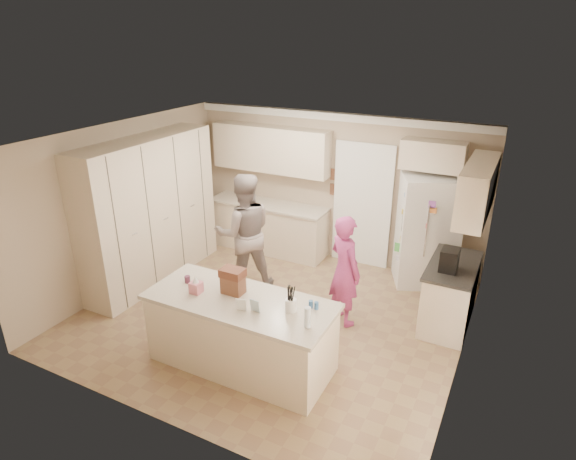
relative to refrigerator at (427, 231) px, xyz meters
The scene contains 41 objects.
floor 2.83m from the refrigerator, 129.78° to the right, with size 5.20×4.60×0.02m, color #8D734F.
ceiling 3.18m from the refrigerator, 129.78° to the right, with size 5.20×4.60×0.02m, color white.
wall_back 1.78m from the refrigerator, behind, with size 5.20×0.02×2.60m, color tan.
wall_front 4.71m from the refrigerator, 111.42° to the right, with size 5.20×0.02×2.60m, color tan.
wall_left 4.81m from the refrigerator, 154.54° to the right, with size 0.02×4.60×2.60m, color tan.
wall_right 2.28m from the refrigerator, 66.48° to the right, with size 0.02×4.60×2.60m, color tan.
crown_back 2.37m from the refrigerator, behind, with size 5.20×0.08×0.12m, color white.
pantry_bank 4.43m from the refrigerator, 155.15° to the right, with size 0.60×2.60×2.35m, color beige.
back_base_cab 2.90m from the refrigerator, behind, with size 2.20×0.60×0.88m, color beige.
back_countertop 2.86m from the refrigerator, behind, with size 2.24×0.63×0.04m, color beige.
back_upper_cab 3.03m from the refrigerator, behind, with size 2.20×0.35×0.80m, color beige.
doorway_opening 1.19m from the refrigerator, 169.25° to the left, with size 0.90×0.06×2.10m, color black.
doorway_casing 1.19m from the refrigerator, behind, with size 1.02×0.03×2.22m, color white.
wall_frame_upper 1.83m from the refrigerator, behind, with size 0.15×0.02×0.20m, color brown.
wall_frame_lower 1.75m from the refrigerator, behind, with size 0.15×0.02×0.20m, color brown.
refrigerator is the anchor object (origin of this frame).
fridge_seam 0.35m from the refrigerator, 90.00° to the right, with size 0.01×0.02×1.78m, color gray.
fridge_dispenser 0.49m from the refrigerator, 121.08° to the right, with size 0.22×0.03×0.35m, color black.
fridge_handle_l 0.40m from the refrigerator, 97.70° to the right, with size 0.02×0.02×0.85m, color silver.
fridge_handle_r 0.40m from the refrigerator, 82.30° to the right, with size 0.02×0.02×0.85m, color silver.
over_fridge_cab 1.20m from the refrigerator, 134.09° to the left, with size 0.95×0.35×0.45m, color beige.
right_base_cab 1.29m from the refrigerator, 61.04° to the right, with size 0.60×1.20×0.88m, color beige.
right_countertop 1.21m from the refrigerator, 61.46° to the right, with size 0.63×1.24×0.04m, color #2D2B28.
right_upper_cab 1.53m from the refrigerator, 50.38° to the right, with size 0.35×1.50×0.70m, color beige.
coffee_maker 1.38m from the refrigerator, 66.94° to the right, with size 0.22×0.28×0.30m, color black.
island_base 3.53m from the refrigerator, 115.61° to the right, with size 2.20×0.90×0.88m, color beige.
island_top 3.50m from the refrigerator, 115.61° to the right, with size 2.28×0.96×0.05m, color beige.
utensil_crock 3.23m from the refrigerator, 105.53° to the right, with size 0.13×0.13×0.15m, color white.
tissue_box 3.86m from the refrigerator, 122.35° to the right, with size 0.13×0.13×0.14m, color #D67285.
tissue_plume 3.86m from the refrigerator, 122.35° to the right, with size 0.08×0.08×0.08m, color white.
dollhouse_body 3.48m from the refrigerator, 118.54° to the right, with size 0.26×0.18×0.22m, color brown.
dollhouse_roof 3.49m from the refrigerator, 118.54° to the right, with size 0.28×0.20×0.10m, color #592D1E.
jam_jar 3.88m from the refrigerator, 126.66° to the right, with size 0.07×0.07×0.09m, color #59263F.
greeting_card_a 3.63m from the refrigerator, 112.10° to the right, with size 0.12×0.01×0.16m, color white.
greeting_card_b 3.53m from the refrigerator, 110.15° to the right, with size 0.12×0.01×0.16m, color silver.
water_bottle 3.36m from the refrigerator, 99.67° to the right, with size 0.07×0.07×0.24m, color silver.
shaker_salt 3.02m from the refrigerator, 103.29° to the right, with size 0.05×0.05×0.09m, color #305E99.
shaker_pepper 3.01m from the refrigerator, 101.99° to the right, with size 0.05×0.05×0.09m, color #305E99.
teen_boy 2.90m from the refrigerator, 149.35° to the right, with size 0.92×0.72×1.89m, color gray.
teen_girl 1.84m from the refrigerator, 114.22° to the right, with size 0.58×0.38×1.60m, color #C14790.
fridge_magnets 0.36m from the refrigerator, 90.00° to the right, with size 0.76×0.02×1.44m, color tan, non-canonical shape.
Camera 1 is at (2.93, -5.20, 3.87)m, focal length 30.00 mm.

